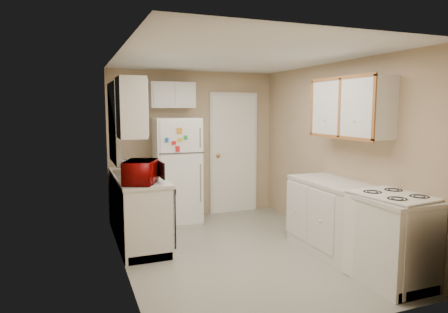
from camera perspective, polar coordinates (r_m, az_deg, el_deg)
name	(u,v)px	position (r m, az deg, el deg)	size (l,w,h in m)	color
floor	(238,251)	(5.17, 2.04, -13.38)	(3.80, 3.80, 0.00)	#A9A696
ceiling	(239,57)	(4.89, 2.16, 14.02)	(3.80, 3.80, 0.00)	white
wall_left	(122,163)	(4.53, -14.41, -0.84)	(3.80, 3.80, 0.00)	tan
wall_right	(334,153)	(5.59, 15.43, 0.55)	(3.80, 3.80, 0.00)	tan
wall_back	(194,144)	(6.67, -4.32, 1.78)	(2.80, 2.80, 0.00)	tan
wall_front	(334,184)	(3.25, 15.39, -3.88)	(2.80, 2.80, 0.00)	tan
left_counter	(138,208)	(5.59, -12.19, -7.17)	(0.60, 1.80, 0.90)	silver
dishwasher	(169,214)	(5.06, -7.85, -8.10)	(0.03, 0.58, 0.72)	black
sink	(136,176)	(5.65, -12.53, -2.78)	(0.54, 0.74, 0.16)	gray
microwave	(141,171)	(4.86, -11.81, -2.05)	(0.28, 0.50, 0.33)	#8D0706
soap_bottle	(128,163)	(5.99, -13.56, -0.91)	(0.08, 0.08, 0.17)	beige
window_blinds	(114,123)	(5.54, -15.39, 4.65)	(0.10, 0.98, 1.08)	silver
upper_cabinet_left	(131,108)	(4.73, -13.13, 6.80)	(0.30, 0.45, 0.70)	silver
refrigerator	(177,171)	(6.28, -6.76, -2.02)	(0.68, 0.66, 1.65)	white
cabinet_over_fridge	(172,95)	(6.40, -7.46, 8.69)	(0.70, 0.30, 0.40)	silver
interior_door	(234,153)	(6.88, 1.38, 0.45)	(0.86, 0.06, 2.08)	white
right_counter	(352,225)	(4.93, 17.88, -9.27)	(0.60, 2.00, 0.90)	silver
stove	(393,238)	(4.54, 23.00, -10.63)	(0.62, 0.77, 0.94)	white
upper_cabinet_right	(351,108)	(5.07, 17.64, 6.65)	(0.30, 1.20, 0.70)	silver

